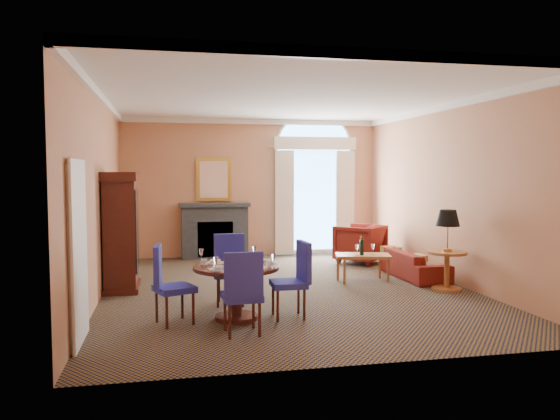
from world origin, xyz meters
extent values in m
plane|color=#101735|center=(0.00, 0.00, 0.00)|extent=(7.50, 7.50, 0.00)
cube|color=tan|center=(0.00, 3.75, 1.60)|extent=(6.00, 0.04, 3.20)
cube|color=tan|center=(-3.00, 0.00, 1.60)|extent=(0.04, 7.50, 3.20)
cube|color=tan|center=(3.00, 0.00, 1.60)|extent=(0.04, 7.50, 3.20)
cube|color=white|center=(0.00, 0.00, 3.20)|extent=(6.00, 7.50, 0.04)
cube|color=white|center=(0.00, 0.00, 3.14)|extent=(6.00, 7.50, 0.12)
cube|color=white|center=(-2.96, -2.40, 1.03)|extent=(0.08, 0.90, 2.06)
cube|color=#363B40|center=(-0.90, 3.55, 0.60)|extent=(1.50, 0.40, 1.20)
cube|color=#363B40|center=(-0.90, 3.52, 1.24)|extent=(1.60, 0.46, 0.08)
cube|color=gold|center=(-0.90, 3.72, 1.80)|extent=(0.80, 0.04, 1.00)
cube|color=white|center=(-0.90, 3.70, 1.80)|extent=(0.64, 0.02, 0.84)
cube|color=white|center=(1.50, 3.73, 1.25)|extent=(1.90, 0.04, 2.50)
cube|color=#92C7F5|center=(1.50, 3.72, 1.25)|extent=(1.70, 0.02, 2.30)
cylinder|color=white|center=(1.50, 3.73, 2.50)|extent=(1.90, 0.04, 1.90)
cube|color=beige|center=(0.75, 3.61, 1.25)|extent=(0.45, 0.06, 2.45)
cube|color=beige|center=(2.25, 3.61, 1.25)|extent=(0.45, 0.06, 2.45)
cube|color=beige|center=(1.50, 3.61, 2.65)|extent=(2.00, 0.08, 0.30)
cube|color=#39130D|center=(-2.72, 0.47, 0.91)|extent=(0.50, 0.91, 1.83)
cube|color=#39130D|center=(-2.72, 0.47, 1.90)|extent=(0.57, 1.01, 0.15)
cube|color=#39130D|center=(-2.72, 0.47, 0.05)|extent=(0.57, 1.01, 0.09)
cylinder|color=#39130D|center=(-1.07, -1.76, 0.70)|extent=(1.15, 1.15, 0.05)
cylinder|color=#39130D|center=(-1.07, -1.76, 0.34)|extent=(0.15, 0.15, 0.68)
cylinder|color=#39130D|center=(-1.07, -1.76, 0.03)|extent=(0.58, 0.58, 0.06)
cylinder|color=white|center=(-0.81, -1.50, 0.73)|extent=(0.26, 0.26, 0.01)
imported|color=white|center=(-0.81, -1.50, 0.75)|extent=(0.15, 0.15, 0.04)
imported|color=white|center=(-0.88, -1.34, 0.77)|extent=(0.09, 0.09, 0.07)
cylinder|color=white|center=(-1.32, -1.50, 0.73)|extent=(0.26, 0.26, 0.01)
imported|color=white|center=(-1.32, -1.50, 0.75)|extent=(0.15, 0.15, 0.04)
imported|color=white|center=(-1.48, -1.57, 0.77)|extent=(0.09, 0.09, 0.07)
cylinder|color=white|center=(-1.32, -2.01, 0.73)|extent=(0.26, 0.26, 0.01)
imported|color=white|center=(-1.32, -2.01, 0.75)|extent=(0.15, 0.15, 0.04)
imported|color=white|center=(-1.25, -2.17, 0.77)|extent=(0.09, 0.09, 0.07)
cylinder|color=white|center=(-0.81, -2.01, 0.73)|extent=(0.26, 0.26, 0.01)
imported|color=white|center=(-0.81, -2.01, 0.75)|extent=(0.15, 0.15, 0.04)
imported|color=white|center=(-0.65, -1.94, 0.77)|extent=(0.09, 0.09, 0.07)
cube|color=#27289B|center=(-1.05, -0.92, 0.46)|extent=(0.52, 0.52, 0.08)
cube|color=#27289B|center=(-1.04, -0.71, 0.76)|extent=(0.46, 0.08, 0.55)
cylinder|color=#39130D|center=(-0.84, -0.77, 0.21)|extent=(0.04, 0.04, 0.42)
cylinder|color=#39130D|center=(-1.20, -0.72, 0.21)|extent=(0.04, 0.04, 0.42)
cylinder|color=#39130D|center=(-0.89, -1.12, 0.21)|extent=(0.04, 0.04, 0.42)
cylinder|color=#39130D|center=(-1.25, -1.07, 0.21)|extent=(0.04, 0.04, 0.42)
cube|color=#27289B|center=(-1.08, -2.43, 0.46)|extent=(0.48, 0.48, 0.08)
cube|color=#27289B|center=(-1.09, -2.64, 0.76)|extent=(0.46, 0.08, 0.55)
cylinder|color=#39130D|center=(-1.25, -2.62, 0.21)|extent=(0.04, 0.04, 0.42)
cylinder|color=#39130D|center=(-0.89, -2.60, 0.21)|extent=(0.04, 0.04, 0.42)
cylinder|color=#39130D|center=(-1.27, -2.26, 0.21)|extent=(0.04, 0.04, 0.42)
cylinder|color=#39130D|center=(-0.91, -2.24, 0.21)|extent=(0.04, 0.04, 0.42)
cube|color=#27289B|center=(-0.36, -1.81, 0.46)|extent=(0.47, 0.47, 0.08)
cube|color=#27289B|center=(-0.15, -1.83, 0.76)|extent=(0.11, 0.46, 0.55)
cylinder|color=#39130D|center=(-0.19, -2.00, 0.21)|extent=(0.04, 0.04, 0.42)
cylinder|color=#39130D|center=(-0.18, -1.64, 0.21)|extent=(0.04, 0.04, 0.42)
cylinder|color=#39130D|center=(-0.55, -1.99, 0.21)|extent=(0.04, 0.04, 0.42)
cylinder|color=#39130D|center=(-0.54, -1.63, 0.21)|extent=(0.04, 0.04, 0.42)
cube|color=#27289B|center=(-1.88, -1.81, 0.46)|extent=(0.60, 0.60, 0.08)
cube|color=#27289B|center=(-2.09, -1.82, 0.76)|extent=(0.10, 0.46, 0.55)
cylinder|color=#39130D|center=(-2.11, -1.71, 0.21)|extent=(0.04, 0.04, 0.42)
cylinder|color=#39130D|center=(-1.98, -2.04, 0.21)|extent=(0.04, 0.04, 0.42)
cylinder|color=#39130D|center=(-1.78, -1.58, 0.21)|extent=(0.04, 0.04, 0.42)
cylinder|color=#39130D|center=(-1.64, -1.91, 0.21)|extent=(0.04, 0.04, 0.42)
imported|color=maroon|center=(2.55, 0.44, 0.25)|extent=(0.70, 1.73, 0.50)
imported|color=maroon|center=(2.13, 2.20, 0.42)|extent=(1.29, 1.29, 0.84)
cube|color=#AA6633|center=(1.49, 0.31, 0.46)|extent=(1.07, 0.75, 0.05)
cylinder|color=#AA6633|center=(1.08, 0.12, 0.21)|extent=(0.05, 0.05, 0.43)
cylinder|color=#AA6633|center=(1.90, 0.12, 0.21)|extent=(0.05, 0.05, 0.43)
cylinder|color=#AA6633|center=(1.08, 0.51, 0.21)|extent=(0.05, 0.05, 0.43)
cylinder|color=#AA6633|center=(1.90, 0.51, 0.21)|extent=(0.05, 0.05, 0.43)
cylinder|color=#AA6633|center=(2.60, -0.68, 0.63)|extent=(0.66, 0.66, 0.04)
cylinder|color=#AA6633|center=(2.60, -0.68, 0.31)|extent=(0.09, 0.09, 0.61)
cylinder|color=#AA6633|center=(2.60, -0.68, 0.02)|extent=(0.48, 0.48, 0.04)
camera|label=1|loc=(-1.95, -8.93, 1.98)|focal=35.00mm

